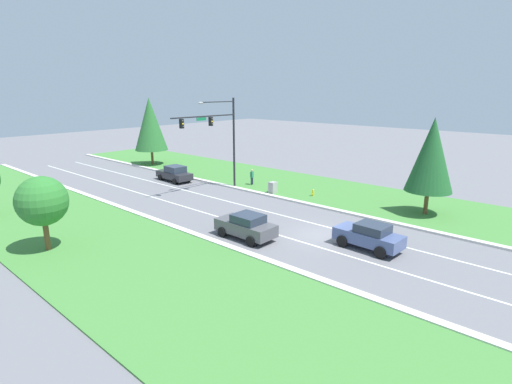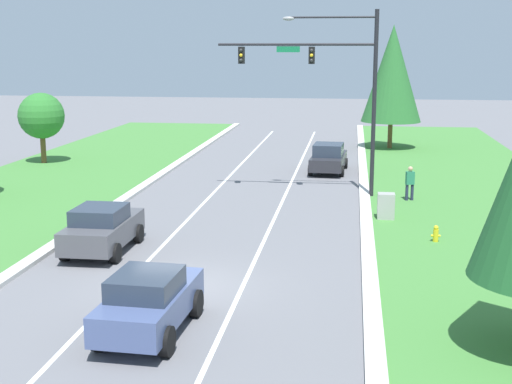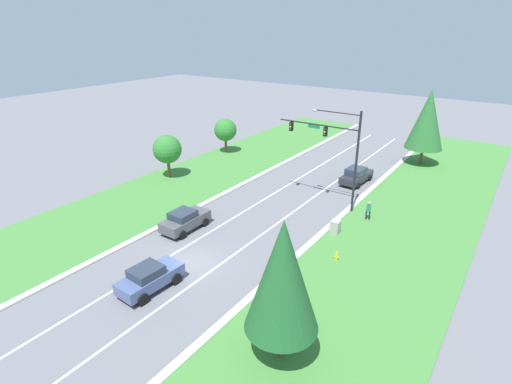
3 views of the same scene
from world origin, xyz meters
TOP-DOWN VIEW (x-y plane):
  - ground_plane at (0.00, 0.00)m, footprint 160.00×160.00m
  - curb_strip_right at (5.65, 0.00)m, footprint 0.50×90.00m
  - curb_strip_left at (-5.65, 0.00)m, footprint 0.50×90.00m
  - grass_verge_right at (10.90, 0.00)m, footprint 10.00×90.00m
  - grass_verge_left at (-10.90, 0.00)m, footprint 10.00×90.00m
  - lane_stripe_inner_left at (-1.80, 0.00)m, footprint 0.14×81.00m
  - lane_stripe_inner_right at (1.80, 0.00)m, footprint 0.14×81.00m
  - traffic_signal_mast at (3.94, 13.98)m, footprint 7.53×0.41m
  - charcoal_sedan at (3.65, 20.77)m, footprint 2.20×4.59m
  - graphite_sedan at (-3.69, 3.33)m, footprint 2.03×4.19m
  - slate_blue_sedan at (0.01, -3.58)m, footprint 2.10×4.24m
  - utility_cabinet at (6.46, 9.39)m, footprint 0.70×0.60m
  - pedestrian at (7.71, 13.20)m, footprint 0.43×0.31m
  - fire_hydrant at (8.14, 5.98)m, footprint 0.34×0.20m
  - conifer_near_right_tree at (9.48, -3.69)m, footprint 3.55×3.55m
  - oak_near_left_tree at (-13.32, 10.90)m, footprint 2.99×2.99m
  - conifer_far_right_tree at (7.62, 30.76)m, footprint 4.16×4.16m

SIDE VIEW (x-z plane):
  - ground_plane at x=0.00m, z-range 0.00..0.00m
  - lane_stripe_inner_left at x=-1.80m, z-range 0.00..0.01m
  - lane_stripe_inner_right at x=1.80m, z-range 0.00..0.01m
  - grass_verge_right at x=10.90m, z-range 0.00..0.08m
  - grass_verge_left at x=-10.90m, z-range 0.00..0.08m
  - curb_strip_right at x=5.65m, z-range 0.00..0.15m
  - curb_strip_left at x=-5.65m, z-range 0.00..0.15m
  - fire_hydrant at x=8.14m, z-range -0.01..0.69m
  - utility_cabinet at x=6.46m, z-range 0.00..1.15m
  - charcoal_sedan at x=3.65m, z-range -0.01..1.67m
  - graphite_sedan at x=-3.69m, z-range 0.01..1.69m
  - slate_blue_sedan at x=0.01m, z-range 0.03..1.68m
  - pedestrian at x=7.71m, z-range 0.09..1.78m
  - oak_near_left_tree at x=-13.32m, z-range 0.82..5.46m
  - conifer_near_right_tree at x=9.48m, z-range 0.95..8.56m
  - conifer_far_right_tree at x=7.62m, z-range 0.98..9.60m
  - traffic_signal_mast at x=3.94m, z-range 1.40..10.23m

